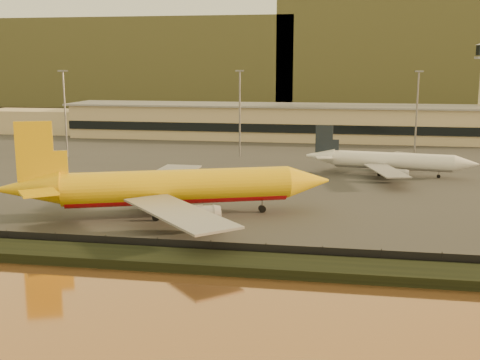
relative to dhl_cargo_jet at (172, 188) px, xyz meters
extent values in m
plane|color=black|center=(9.95, -8.33, -5.50)|extent=(900.00, 900.00, 0.00)
cube|color=black|center=(9.95, -25.33, -4.80)|extent=(320.00, 7.00, 1.40)
cube|color=#2D2D2D|center=(9.95, 86.67, -5.40)|extent=(320.00, 220.00, 0.20)
cube|color=black|center=(9.95, -21.33, -4.20)|extent=(300.00, 0.05, 2.20)
cube|color=tan|center=(9.95, 116.67, 0.70)|extent=(160.00, 22.00, 12.00)
cube|color=black|center=(9.95, 105.47, -0.30)|extent=(160.00, 0.60, 3.00)
cube|color=gray|center=(9.95, 116.67, 7.00)|extent=(164.00, 24.00, 0.60)
cube|color=tan|center=(-85.05, 120.67, -0.80)|extent=(50.00, 18.00, 9.00)
cylinder|color=slate|center=(-50.05, 61.67, 7.20)|extent=(0.50, 0.50, 25.00)
cube|color=slate|center=(-50.05, 61.67, 19.90)|extent=(2.20, 2.20, 0.40)
cylinder|color=slate|center=(-0.05, 71.67, 7.20)|extent=(0.50, 0.50, 25.00)
cube|color=slate|center=(-0.05, 71.67, 19.90)|extent=(2.20, 2.20, 0.40)
cylinder|color=slate|center=(49.95, 69.67, 7.20)|extent=(0.50, 0.50, 25.00)
cube|color=slate|center=(49.95, 69.67, 19.90)|extent=(2.20, 2.20, 0.40)
cube|color=brown|center=(-130.05, 331.67, 22.00)|extent=(260.00, 160.00, 55.00)
cube|color=brown|center=(99.95, 331.67, 29.50)|extent=(220.00, 160.00, 70.00)
cylinder|color=#E0AE0B|center=(1.02, 0.37, 0.32)|extent=(40.48, 19.67, 5.91)
cylinder|color=red|center=(1.02, 0.37, -0.71)|extent=(38.96, 18.06, 4.61)
cone|color=#E0AE0B|center=(23.97, 8.81, 0.32)|extent=(9.51, 8.30, 5.91)
cone|color=#E0AE0B|center=(-23.01, -8.45, 0.76)|extent=(11.65, 9.08, 5.91)
cube|color=#E0AE0B|center=(-21.94, -8.06, 7.27)|extent=(6.04, 2.60, 10.35)
cube|color=#E0AE0B|center=(-22.91, -2.11, 1.21)|extent=(5.90, 5.83, 0.35)
cube|color=#E0AE0B|center=(-18.83, -13.22, 1.21)|extent=(7.94, 7.93, 0.35)
cube|color=gray|center=(-5.48, 14.77, -0.71)|extent=(8.78, 25.83, 0.35)
cylinder|color=gray|center=(-1.49, 12.15, -2.34)|extent=(7.53, 5.41, 3.25)
cube|color=gray|center=(5.38, -14.81, -0.71)|extent=(23.08, 24.31, 0.35)
cylinder|color=gray|center=(6.73, -10.22, -2.34)|extent=(7.53, 5.41, 3.25)
cylinder|color=black|center=(15.70, 5.77, -4.65)|extent=(1.58, 1.42, 1.30)
cylinder|color=slate|center=(15.70, 5.77, -3.97)|extent=(0.23, 0.23, 2.66)
cylinder|color=black|center=(-2.07, -3.60, -4.65)|extent=(1.58, 1.42, 1.30)
cylinder|color=slate|center=(-2.07, -3.60, -3.97)|extent=(0.23, 0.23, 2.66)
cylinder|color=black|center=(-3.90, 1.40, -4.65)|extent=(1.58, 1.42, 1.30)
cylinder|color=slate|center=(-3.90, 1.40, -3.97)|extent=(0.23, 0.23, 2.66)
cylinder|color=silver|center=(42.44, 48.13, -1.51)|extent=(28.99, 7.65, 3.99)
cylinder|color=gray|center=(42.44, 48.13, -2.21)|extent=(28.09, 6.68, 3.11)
cone|color=silver|center=(59.44, 45.92, -1.51)|extent=(6.05, 4.67, 3.99)
cone|color=silver|center=(24.64, 50.44, -1.21)|extent=(7.63, 4.88, 3.99)
cube|color=#19212D|center=(25.43, 50.34, 3.18)|extent=(4.39, 0.88, 6.98)
cube|color=silver|center=(26.73, 54.19, -0.91)|extent=(5.23, 5.13, 0.24)
cube|color=silver|center=(25.71, 46.28, -0.91)|extent=(4.62, 4.46, 0.24)
cube|color=gray|center=(43.06, 59.11, -2.21)|extent=(13.67, 18.38, 0.24)
cylinder|color=gray|center=(44.69, 56.19, -3.30)|extent=(5.03, 2.79, 2.19)
cube|color=gray|center=(40.23, 37.36, -2.21)|extent=(9.93, 18.78, 0.24)
cylinder|color=gray|center=(42.56, 39.77, -3.30)|extent=(5.03, 2.79, 2.19)
cylinder|color=black|center=(53.31, 46.72, -4.86)|extent=(0.96, 0.81, 0.88)
cylinder|color=slate|center=(53.31, 46.72, -4.40)|extent=(0.21, 0.21, 1.79)
cylinder|color=black|center=(39.24, 46.74, -4.86)|extent=(0.96, 0.81, 0.88)
cylinder|color=slate|center=(39.24, 46.74, -4.40)|extent=(0.21, 0.21, 1.79)
cylinder|color=black|center=(39.70, 50.30, -4.86)|extent=(0.96, 0.81, 0.88)
cylinder|color=slate|center=(39.70, 50.30, -4.40)|extent=(0.21, 0.21, 1.79)
cube|color=#E0AE0B|center=(11.92, 24.64, -4.27)|extent=(4.65, 2.25, 2.05)
cube|color=silver|center=(-2.83, 22.99, -4.43)|extent=(4.24, 3.04, 1.74)
camera|label=1|loc=(30.36, -102.61, 22.21)|focal=45.00mm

